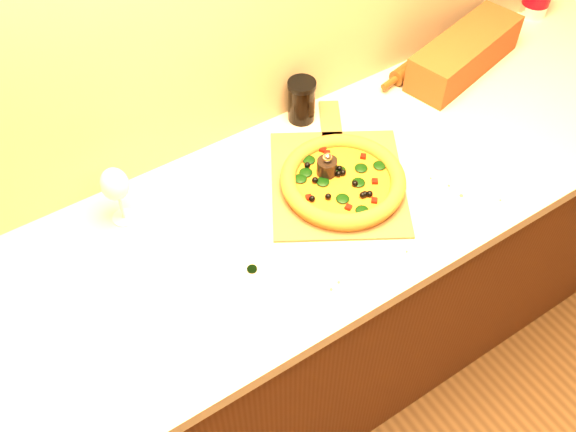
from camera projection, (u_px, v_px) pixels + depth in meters
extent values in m
cube|color=#4D2410|center=(281.00, 316.00, 1.96)|extent=(2.80, 0.65, 0.86)
cube|color=beige|center=(279.00, 223.00, 1.62)|extent=(2.84, 0.68, 0.04)
cube|color=brown|center=(338.00, 182.00, 1.67)|extent=(0.49, 0.50, 0.01)
cube|color=brown|center=(330.00, 119.00, 1.83)|extent=(0.13, 0.16, 0.01)
cylinder|color=#AE7B2B|center=(343.00, 184.00, 1.65)|extent=(0.31, 0.31, 0.02)
cylinder|color=gold|center=(343.00, 181.00, 1.64)|extent=(0.26, 0.26, 0.01)
torus|color=#91541A|center=(343.00, 179.00, 1.64)|extent=(0.32, 0.32, 0.04)
ellipsoid|color=black|center=(351.00, 165.00, 1.67)|extent=(0.03, 0.03, 0.01)
sphere|color=black|center=(335.00, 189.00, 1.61)|extent=(0.02, 0.02, 0.02)
cube|color=#8A0B05|center=(360.00, 187.00, 1.62)|extent=(0.02, 0.02, 0.01)
cylinder|color=black|center=(252.00, 269.00, 1.50)|extent=(0.03, 0.03, 0.01)
cylinder|color=black|center=(327.00, 171.00, 1.65)|extent=(0.05, 0.05, 0.07)
sphere|color=silver|center=(327.00, 158.00, 1.62)|extent=(0.02, 0.02, 0.02)
cylinder|color=#532D0E|center=(420.00, 61.00, 1.97)|extent=(0.25, 0.10, 0.05)
cylinder|color=#532D0E|center=(449.00, 41.00, 2.04)|extent=(0.06, 0.03, 0.02)
cylinder|color=#532D0E|center=(389.00, 83.00, 1.90)|extent=(0.06, 0.03, 0.02)
cube|color=maroon|center=(464.00, 53.00, 1.94)|extent=(0.44, 0.23, 0.12)
cylinder|color=silver|center=(125.00, 217.00, 1.60)|extent=(0.06, 0.06, 0.00)
cylinder|color=silver|center=(121.00, 207.00, 1.57)|extent=(0.01, 0.01, 0.08)
ellipsoid|color=silver|center=(114.00, 184.00, 1.51)|extent=(0.07, 0.07, 0.09)
cylinder|color=black|center=(302.00, 103.00, 1.80)|extent=(0.08, 0.08, 0.11)
cylinder|color=black|center=(302.00, 84.00, 1.75)|extent=(0.08, 0.08, 0.01)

